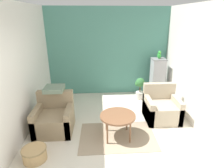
{
  "coord_description": "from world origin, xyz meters",
  "views": [
    {
      "loc": [
        -0.28,
        -2.38,
        2.51
      ],
      "look_at": [
        0.0,
        1.81,
        0.98
      ],
      "focal_mm": 30.0,
      "sensor_mm": 36.0,
      "label": 1
    }
  ],
  "objects_px": {
    "coffee_table": "(118,117)",
    "birdcage": "(157,79)",
    "armchair_left": "(54,119)",
    "potted_plant": "(140,87)",
    "wicker_basket": "(35,154)",
    "armchair_right": "(161,108)",
    "parrot": "(159,55)"
  },
  "relations": [
    {
      "from": "armchair_right",
      "to": "potted_plant",
      "type": "bearing_deg",
      "value": 103.26
    },
    {
      "from": "wicker_basket",
      "to": "birdcage",
      "type": "bearing_deg",
      "value": 41.43
    },
    {
      "from": "potted_plant",
      "to": "armchair_right",
      "type": "bearing_deg",
      "value": -76.74
    },
    {
      "from": "coffee_table",
      "to": "parrot",
      "type": "height_order",
      "value": "parrot"
    },
    {
      "from": "coffee_table",
      "to": "birdcage",
      "type": "xyz_separation_m",
      "value": [
        1.47,
        2.1,
        0.12
      ]
    },
    {
      "from": "armchair_right",
      "to": "coffee_table",
      "type": "bearing_deg",
      "value": -149.58
    },
    {
      "from": "armchair_left",
      "to": "birdcage",
      "type": "height_order",
      "value": "birdcage"
    },
    {
      "from": "parrot",
      "to": "wicker_basket",
      "type": "distance_m",
      "value": 4.27
    },
    {
      "from": "armchair_left",
      "to": "potted_plant",
      "type": "height_order",
      "value": "armchair_left"
    },
    {
      "from": "wicker_basket",
      "to": "coffee_table",
      "type": "bearing_deg",
      "value": 20.72
    },
    {
      "from": "armchair_right",
      "to": "wicker_basket",
      "type": "distance_m",
      "value": 3.07
    },
    {
      "from": "armchair_right",
      "to": "birdcage",
      "type": "bearing_deg",
      "value": 78.65
    },
    {
      "from": "armchair_right",
      "to": "potted_plant",
      "type": "distance_m",
      "value": 1.3
    },
    {
      "from": "armchair_left",
      "to": "birdcage",
      "type": "xyz_separation_m",
      "value": [
        2.89,
        1.75,
        0.32
      ]
    },
    {
      "from": "coffee_table",
      "to": "parrot",
      "type": "bearing_deg",
      "value": 55.06
    },
    {
      "from": "armchair_left",
      "to": "potted_plant",
      "type": "relative_size",
      "value": 1.25
    },
    {
      "from": "armchair_right",
      "to": "birdcage",
      "type": "xyz_separation_m",
      "value": [
        0.28,
        1.4,
        0.32
      ]
    },
    {
      "from": "coffee_table",
      "to": "potted_plant",
      "type": "height_order",
      "value": "potted_plant"
    },
    {
      "from": "armchair_right",
      "to": "wicker_basket",
      "type": "xyz_separation_m",
      "value": [
        -2.78,
        -1.3,
        -0.16
      ]
    },
    {
      "from": "potted_plant",
      "to": "wicker_basket",
      "type": "relative_size",
      "value": 1.57
    },
    {
      "from": "coffee_table",
      "to": "potted_plant",
      "type": "distance_m",
      "value": 2.15
    },
    {
      "from": "birdcage",
      "to": "potted_plant",
      "type": "xyz_separation_m",
      "value": [
        -0.58,
        -0.14,
        -0.2
      ]
    },
    {
      "from": "coffee_table",
      "to": "birdcage",
      "type": "relative_size",
      "value": 0.6
    },
    {
      "from": "armchair_left",
      "to": "wicker_basket",
      "type": "xyz_separation_m",
      "value": [
        -0.16,
        -0.95,
        -0.16
      ]
    },
    {
      "from": "birdcage",
      "to": "coffee_table",
      "type": "bearing_deg",
      "value": -124.97
    },
    {
      "from": "armchair_left",
      "to": "parrot",
      "type": "distance_m",
      "value": 3.55
    },
    {
      "from": "coffee_table",
      "to": "parrot",
      "type": "xyz_separation_m",
      "value": [
        1.47,
        2.1,
        0.9
      ]
    },
    {
      "from": "birdcage",
      "to": "potted_plant",
      "type": "bearing_deg",
      "value": -166.09
    },
    {
      "from": "armchair_right",
      "to": "birdcage",
      "type": "height_order",
      "value": "birdcage"
    },
    {
      "from": "armchair_right",
      "to": "parrot",
      "type": "xyz_separation_m",
      "value": [
        0.28,
        1.4,
        1.1
      ]
    },
    {
      "from": "armchair_left",
      "to": "armchair_right",
      "type": "xyz_separation_m",
      "value": [
        2.61,
        0.35,
        0.0
      ]
    },
    {
      "from": "coffee_table",
      "to": "armchair_right",
      "type": "relative_size",
      "value": 0.87
    }
  ]
}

